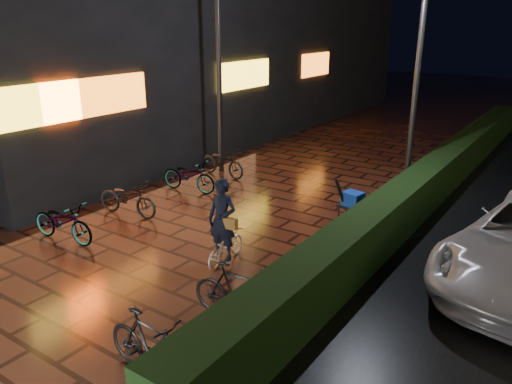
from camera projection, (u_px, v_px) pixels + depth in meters
The scene contains 10 objects.
ground at pixel (102, 288), 8.50m from camera, with size 80.00×80.00×0.00m, color #381911.
hedge at pixel (435, 177), 12.80m from camera, with size 0.70×20.00×1.00m, color black.
storefront_block at pixel (163, 16), 21.07m from camera, with size 12.09×22.00×9.00m.
lamp_post_hedge at pixel (416, 83), 11.81m from camera, with size 0.50×0.25×5.27m.
lamp_post_sf at pixel (219, 68), 14.20m from camera, with size 0.53×0.21×5.49m.
cyclist at pixel (224, 232), 9.18m from camera, with size 0.62×1.19×1.66m.
traffic_barrier at pixel (299, 271), 8.38m from camera, with size 0.47×1.60×0.64m.
cart_assembly at pixel (352, 201), 10.99m from camera, with size 0.68×0.58×1.07m.
parked_bikes_storefront at pixel (158, 186), 12.34m from camera, with size 1.76×6.14×0.84m.
parked_bikes_hedge at pixel (198, 318), 6.81m from camera, with size 1.70×2.18×0.93m.
Camera 1 is at (6.41, -4.69, 4.31)m, focal length 35.00 mm.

